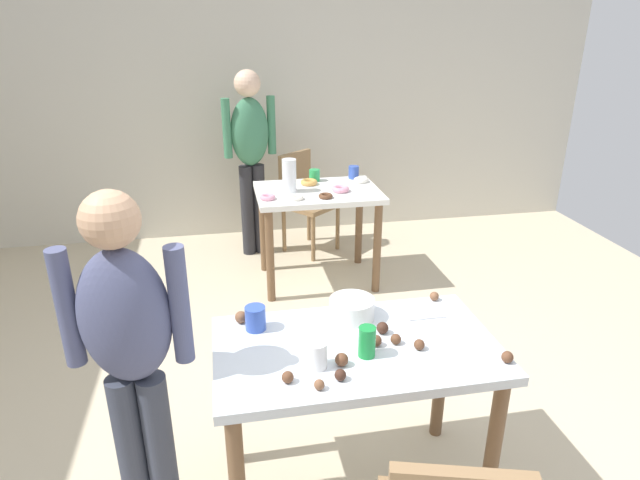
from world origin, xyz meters
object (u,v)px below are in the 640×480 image
Objects in this scene: dining_table_far at (318,207)px; soda_can at (367,342)px; mixing_bowl at (352,308)px; pitcher_far at (289,176)px; dining_table_near at (356,370)px; person_girl_near at (130,348)px; chair_far_table at (304,196)px; person_adult_far at (250,147)px.

soda_can reaches higher than dining_table_far.
mixing_bowl is 1.86m from pitcher_far.
dining_table_near is 0.77× the size of person_girl_near.
dining_table_near is 0.27m from mixing_bowl.
chair_far_table is 0.55× the size of person_adult_far.
dining_table_near is 2.08m from pitcher_far.
dining_table_far is at bearing 84.39° from soda_can.
person_girl_near reaches higher than mixing_bowl.
dining_table_near is at bearing -96.37° from dining_table_far.
soda_can reaches higher than dining_table_near.
pitcher_far is at bearing -178.85° from dining_table_far.
chair_far_table is at bearing 1.27° from person_adult_far.
dining_table_near is 2.76m from person_adult_far.
chair_far_table reaches higher than dining_table_near.
person_adult_far is at bearing 95.66° from mixing_bowl.
dining_table_far is 1.88m from mixing_bowl.
person_adult_far is 2.54m from mixing_bowl.
soda_can is at bearing -94.32° from chair_far_table.
person_adult_far is at bearing 94.53° from dining_table_near.
dining_table_far is (0.23, 2.07, -0.01)m from dining_table_near.
pitcher_far is at bearing 89.50° from dining_table_near.
dining_table_near is 9.15× the size of soda_can.
person_adult_far is (-0.45, 0.66, 0.33)m from dining_table_far.
chair_far_table is 3.53× the size of pitcher_far.
person_adult_far reaches higher than dining_table_near.
chair_far_table is 2.56m from mixing_bowl.
person_adult_far reaches higher than mixing_bowl.
chair_far_table is 0.60× the size of person_girl_near.
person_girl_near is (-1.07, -2.11, 0.24)m from dining_table_far.
dining_table_near is 0.71× the size of person_adult_far.
mixing_bowl is 0.29m from soda_can.
mixing_bowl is at bearing -84.34° from person_adult_far.
person_girl_near is 0.92× the size of person_adult_far.
mixing_bowl is 1.59× the size of soda_can.
mixing_bowl is at bearing -94.51° from chair_far_table.
pitcher_far is (0.23, -0.66, -0.07)m from person_adult_far.
person_girl_near is 2.27m from pitcher_far.
person_girl_near is at bearing -102.67° from person_adult_far.
soda_can is at bearing -3.09° from person_girl_near.
soda_can reaches higher than mixing_bowl.
person_adult_far is at bearing -178.73° from chair_far_table.
dining_table_far is 7.55× the size of soda_can.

